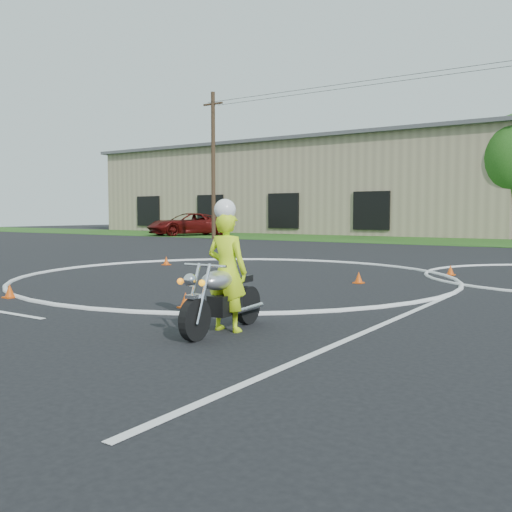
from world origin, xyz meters
The scene contains 8 objects.
ground centered at (0.00, 0.00, 0.00)m, with size 120.00×120.00×0.00m, color black.
grass_strip centered at (0.00, 27.00, 0.01)m, with size 120.00×10.00×0.02m, color #1E4714.
course_markings centered at (2.17, 4.35, 0.01)m, with size 19.05×19.05×0.12m.
primary_motorcycle centered at (4.19, -3.14, 0.53)m, with size 0.73×2.08×1.09m.
rider_primary_grp centered at (4.18, -3.00, 0.98)m, with size 0.70×0.48×2.03m.
pickup_grp centered at (-21.02, 25.19, 0.90)m, with size 5.44×7.14×1.80m.
traffic_cones centered at (3.89, 3.49, 0.14)m, with size 17.31×12.49×0.30m.
warehouse centered at (-18.00, 39.99, 4.16)m, with size 41.00×17.00×8.30m.
Camera 1 is at (9.41, -9.95, 1.82)m, focal length 40.00 mm.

